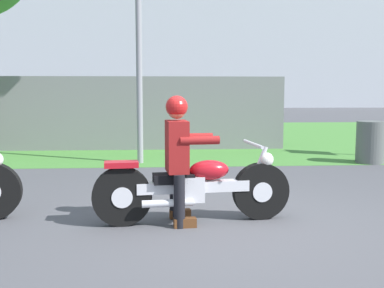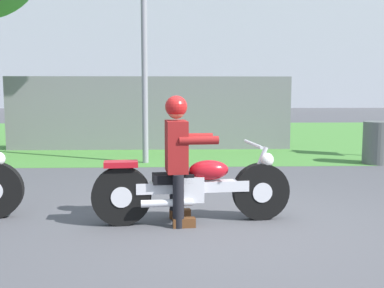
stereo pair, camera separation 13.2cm
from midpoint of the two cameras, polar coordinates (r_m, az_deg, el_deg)
ground at (r=4.93m, az=3.75°, el=-10.45°), size 120.00×120.00×0.00m
grass_verge at (r=14.70m, az=-1.27°, el=1.01°), size 60.00×12.00×0.01m
stadium_facade at (r=43.20m, az=3.12°, el=13.74°), size 54.39×8.00×13.58m
motorcycle_lead at (r=5.05m, az=-0.52°, el=-5.43°), size 2.20×0.66×0.88m
rider_lead at (r=4.96m, az=-2.45°, el=-0.68°), size 0.58×0.50×1.40m
trash_can at (r=9.84m, az=21.01°, el=0.21°), size 0.56×0.56×0.84m
fence_segment at (r=11.28m, az=-6.47°, el=3.82°), size 7.00×0.06×1.80m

